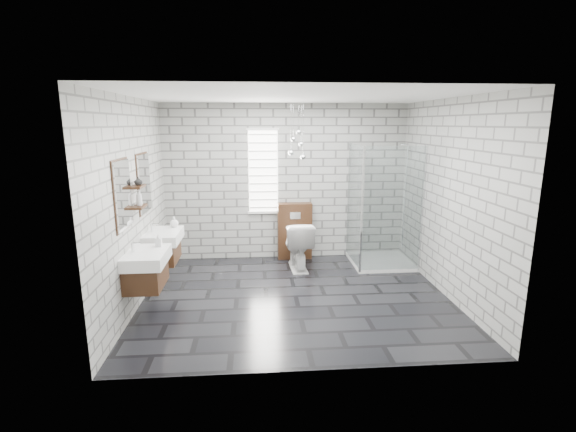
{
  "coord_description": "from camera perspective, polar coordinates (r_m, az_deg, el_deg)",
  "views": [
    {
      "loc": [
        -0.54,
        -5.42,
        2.36
      ],
      "look_at": [
        -0.08,
        0.35,
        1.07
      ],
      "focal_mm": 26.0,
      "sensor_mm": 36.0,
      "label": 1
    }
  ],
  "objects": [
    {
      "name": "shelf_upper",
      "position": [
        5.63,
        -19.9,
        3.8
      ],
      "size": [
        0.14,
        0.3,
        0.03
      ],
      "primitive_type": "cube",
      "color": "#3D2312",
      "rests_on": "wall_left"
    },
    {
      "name": "cistern_panel",
      "position": [
        7.39,
        0.92,
        -2.05
      ],
      "size": [
        0.6,
        0.2,
        1.0
      ],
      "primitive_type": "cube",
      "color": "#3D2312",
      "rests_on": "floor"
    },
    {
      "name": "toilet",
      "position": [
        6.89,
        1.35,
        -3.97
      ],
      "size": [
        0.49,
        0.81,
        0.81
      ],
      "primitive_type": "imported",
      "rotation": [
        0.0,
        0.0,
        3.19
      ],
      "color": "white",
      "rests_on": "floor"
    },
    {
      "name": "ceiling",
      "position": [
        5.46,
        1.18,
        16.19
      ],
      "size": [
        4.2,
        3.6,
        0.02
      ],
      "primitive_type": "cube",
      "color": "white",
      "rests_on": "wall_back"
    },
    {
      "name": "soap_bottle_a",
      "position": [
        5.48,
        -17.3,
        -3.17
      ],
      "size": [
        0.07,
        0.08,
        0.16
      ],
      "primitive_type": "imported",
      "rotation": [
        0.0,
        0.0,
        0.01
      ],
      "color": "#B2B2B2",
      "rests_on": "vanity_left"
    },
    {
      "name": "wall_right",
      "position": [
        6.12,
        21.21,
        2.16
      ],
      "size": [
        0.02,
        3.6,
        2.7
      ],
      "primitive_type": "cube",
      "color": "#A3A29D",
      "rests_on": "floor"
    },
    {
      "name": "floor",
      "position": [
        5.94,
        1.06,
        -11.0
      ],
      "size": [
        4.2,
        3.6,
        0.02
      ],
      "primitive_type": "cube",
      "color": "black",
      "rests_on": "ground"
    },
    {
      "name": "vase",
      "position": [
        5.64,
        -19.8,
        4.52
      ],
      "size": [
        0.13,
        0.13,
        0.11
      ],
      "primitive_type": "imported",
      "rotation": [
        0.0,
        0.0,
        -0.31
      ],
      "color": "#B2B2B2",
      "rests_on": "shelf_upper"
    },
    {
      "name": "soap_bottle_b",
      "position": [
        6.44,
        -15.31,
        -0.77
      ],
      "size": [
        0.14,
        0.14,
        0.16
      ],
      "primitive_type": "imported",
      "rotation": [
        0.0,
        0.0,
        -0.12
      ],
      "color": "#B2B2B2",
      "rests_on": "vanity_right"
    },
    {
      "name": "wall_left",
      "position": [
        5.73,
        -20.37,
        1.58
      ],
      "size": [
        0.02,
        3.6,
        2.7
      ],
      "primitive_type": "cube",
      "color": "#A3A29D",
      "rests_on": "floor"
    },
    {
      "name": "shelf_lower",
      "position": [
        5.67,
        -19.71,
        1.2
      ],
      "size": [
        0.14,
        0.3,
        0.03
      ],
      "primitive_type": "cube",
      "color": "#3D2312",
      "rests_on": "wall_left"
    },
    {
      "name": "wall_front",
      "position": [
        3.79,
        3.79,
        -3.01
      ],
      "size": [
        4.2,
        0.02,
        2.7
      ],
      "primitive_type": "cube",
      "color": "#A3A29D",
      "rests_on": "floor"
    },
    {
      "name": "wall_back",
      "position": [
        7.32,
        -0.27,
        4.59
      ],
      "size": [
        4.2,
        0.02,
        2.7
      ],
      "primitive_type": "cube",
      "color": "#A3A29D",
      "rests_on": "floor"
    },
    {
      "name": "window",
      "position": [
        7.25,
        -3.43,
        6.09
      ],
      "size": [
        0.56,
        0.05,
        1.48
      ],
      "color": "white",
      "rests_on": "wall_back"
    },
    {
      "name": "pendant_cluster",
      "position": [
        6.83,
        1.29,
        9.77
      ],
      "size": [
        0.29,
        0.25,
        0.91
      ],
      "color": "silver",
      "rests_on": "ceiling"
    },
    {
      "name": "soap_bottle_c",
      "position": [
        5.64,
        -19.7,
        2.36
      ],
      "size": [
        0.08,
        0.08,
        0.2
      ],
      "primitive_type": "imported",
      "rotation": [
        0.0,
        0.0,
        -0.03
      ],
      "color": "#B2B2B2",
      "rests_on": "shelf_lower"
    },
    {
      "name": "vanity_right",
      "position": [
        6.27,
        -17.01,
        -2.87
      ],
      "size": [
        0.47,
        0.7,
        1.57
      ],
      "color": "#3D2312",
      "rests_on": "wall_left"
    },
    {
      "name": "flush_plate",
      "position": [
        7.22,
        1.01,
        0.04
      ],
      "size": [
        0.18,
        0.01,
        0.12
      ],
      "primitive_type": "cube",
      "color": "silver",
      "rests_on": "cistern_panel"
    },
    {
      "name": "vanity_left",
      "position": [
        5.37,
        -19.18,
        -5.59
      ],
      "size": [
        0.47,
        0.7,
        1.57
      ],
      "color": "#3D2312",
      "rests_on": "wall_left"
    },
    {
      "name": "shower_enclosure",
      "position": [
        7.16,
        12.21,
        -2.81
      ],
      "size": [
        1.0,
        1.0,
        2.03
      ],
      "color": "white",
      "rests_on": "floor"
    }
  ]
}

